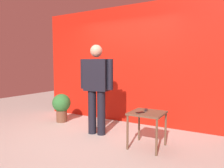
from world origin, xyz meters
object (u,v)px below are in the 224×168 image
at_px(side_table, 147,117).
at_px(standing_person, 97,85).
at_px(tv_remote, 146,110).
at_px(potted_plant, 62,105).
at_px(cell_phone, 140,112).

bearing_deg(side_table, standing_person, 171.92).
xyz_separation_m(standing_person, tv_remote, (1.06, -0.05, -0.38)).
relative_size(standing_person, potted_plant, 2.59).
height_order(tv_remote, potted_plant, potted_plant).
distance_m(cell_phone, potted_plant, 2.38).
xyz_separation_m(side_table, tv_remote, (-0.07, 0.11, 0.10)).
distance_m(tv_remote, potted_plant, 2.35).
bearing_deg(cell_phone, potted_plant, -165.26).
distance_m(cell_phone, tv_remote, 0.21).
relative_size(side_table, potted_plant, 0.88).
height_order(standing_person, tv_remote, standing_person).
bearing_deg(cell_phone, side_table, 79.46).
bearing_deg(side_table, potted_plant, 168.43).
distance_m(side_table, cell_phone, 0.16).
relative_size(side_table, cell_phone, 4.21).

